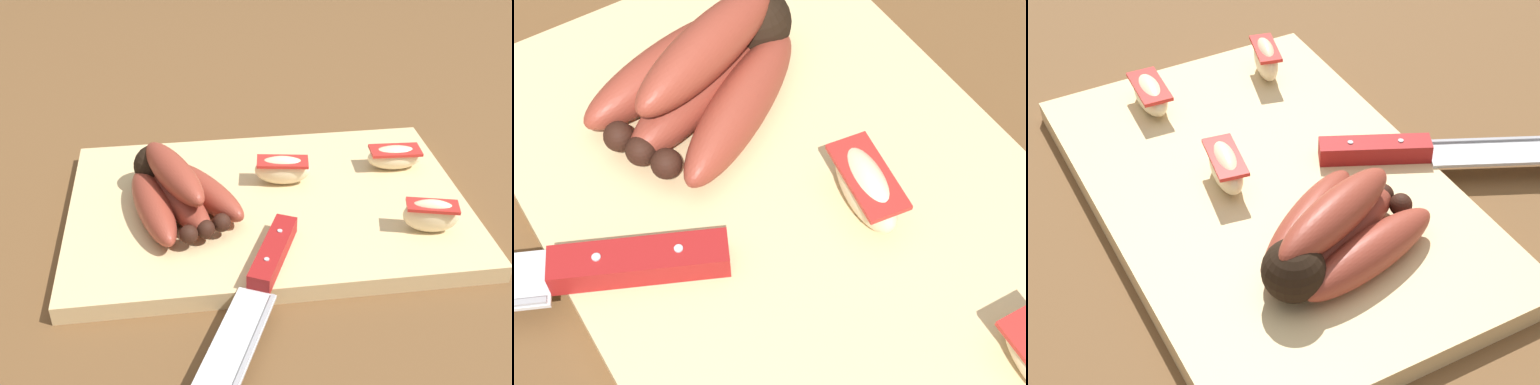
{
  "view_description": "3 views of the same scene",
  "coord_description": "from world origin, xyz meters",
  "views": [
    {
      "loc": [
        0.1,
        0.54,
        0.41
      ],
      "look_at": [
        0.03,
        0.01,
        0.04
      ],
      "focal_mm": 43.34,
      "sensor_mm": 36.0,
      "label": 1
    },
    {
      "loc": [
        -0.21,
        0.15,
        0.42
      ],
      "look_at": [
        0.01,
        0.01,
        0.05
      ],
      "focal_mm": 56.4,
      "sensor_mm": 36.0,
      "label": 2
    },
    {
      "loc": [
        0.51,
        -0.27,
        0.49
      ],
      "look_at": [
        0.04,
        -0.01,
        0.03
      ],
      "focal_mm": 59.42,
      "sensor_mm": 36.0,
      "label": 3
    }
  ],
  "objects": [
    {
      "name": "ground_plane",
      "position": [
        0.0,
        0.0,
        0.0
      ],
      "size": [
        6.0,
        6.0,
        0.0
      ],
      "primitive_type": "plane",
      "color": "brown"
    },
    {
      "name": "cutting_board",
      "position": [
        0.01,
        -0.01,
        0.01
      ],
      "size": [
        0.44,
        0.28,
        0.02
      ],
      "primitive_type": "cube",
      "color": "#DBBC84",
      "rests_on": "ground_plane"
    },
    {
      "name": "banana_bunch",
      "position": [
        0.11,
        -0.01,
        0.04
      ],
      "size": [
        0.14,
        0.16,
        0.06
      ],
      "color": "black",
      "rests_on": "cutting_board"
    },
    {
      "name": "chefs_knife",
      "position": [
        0.04,
        0.13,
        0.03
      ],
      "size": [
        0.15,
        0.27,
        0.02
      ],
      "color": "silver",
      "rests_on": "cutting_board"
    },
    {
      "name": "apple_wedge_middle",
      "position": [
        -0.01,
        -0.04,
        0.04
      ],
      "size": [
        0.07,
        0.03,
        0.03
      ],
      "color": "beige",
      "rests_on": "cutting_board"
    }
  ]
}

